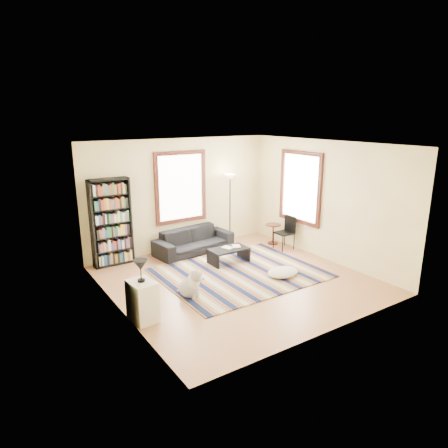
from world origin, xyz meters
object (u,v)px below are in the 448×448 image
coffee_table (229,256)px  dog (189,283)px  bookshelf (111,222)px  white_cabinet (143,301)px  floor_cushion (283,272)px  folding_chair (284,233)px  floor_lamp (230,209)px  side_table (273,234)px  sofa (194,241)px

coffee_table → dog: bearing=-147.0°
bookshelf → white_cabinet: size_ratio=2.86×
bookshelf → floor_cushion: bearing=-44.2°
folding_chair → dog: 3.56m
folding_chair → floor_lamp: bearing=127.4°
coffee_table → floor_lamp: size_ratio=0.48×
side_table → white_cabinet: white_cabinet is taller
sofa → folding_chair: (2.04, -1.08, 0.13)m
coffee_table → dog: size_ratio=1.58×
dog → bookshelf: bearing=80.9°
side_table → white_cabinet: (-4.50, -1.98, 0.08)m
sofa → side_table: sofa is taller
white_cabinet → floor_lamp: bearing=30.9°
bookshelf → dog: bookshelf is taller
sofa → folding_chair: 2.31m
floor_cushion → side_table: size_ratio=1.32×
side_table → dog: bearing=-154.9°
floor_cushion → folding_chair: 1.86m
floor_cushion → floor_lamp: floor_lamp is taller
white_cabinet → dog: (1.07, 0.37, -0.07)m
folding_chair → sofa: bearing=152.9°
sofa → white_cabinet: 3.53m
bookshelf → folding_chair: (4.01, -1.35, -0.57)m
folding_chair → white_cabinet: (-4.45, -1.50, -0.08)m
white_cabinet → folding_chair: bearing=12.7°
sofa → folding_chair: size_ratio=2.35×
coffee_table → floor_lamp: bearing=54.7°
floor_cushion → floor_lamp: bearing=82.1°
floor_lamp → folding_chair: bearing=-53.3°
sofa → white_cabinet: white_cabinet is taller
coffee_table → sofa: bearing=104.0°
bookshelf → coffee_table: (2.25, -1.41, -0.82)m
sofa → floor_cushion: size_ratio=2.84×
sofa → floor_cushion: 2.58m
sofa → floor_lamp: size_ratio=1.09×
floor_cushion → floor_lamp: (0.35, 2.53, 0.84)m
sofa → folding_chair: bearing=-34.5°
sofa → dog: 2.57m
floor_cushion → folding_chair: bearing=48.0°
coffee_table → floor_cushion: 1.40m
floor_cushion → sofa: bearing=108.5°
sofa → side_table: bearing=-22.6°
sofa → bookshelf: bearing=165.5°
side_table → sofa: bearing=164.2°
sofa → side_table: size_ratio=3.75×
bookshelf → floor_lamp: bearing=-3.1°
dog → sofa: bearing=35.3°
floor_lamp → folding_chair: floor_lamp is taller
side_table → coffee_table: bearing=-163.0°
bookshelf → coffee_table: size_ratio=2.22×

